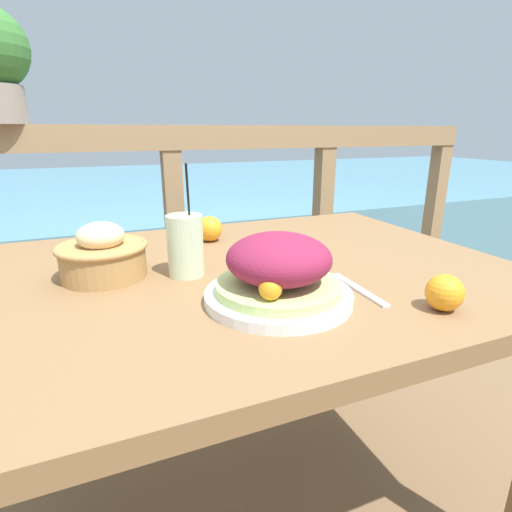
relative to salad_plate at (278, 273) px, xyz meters
The scene contains 9 objects.
patio_table 0.24m from the salad_plate, 92.90° to the left, with size 1.29×0.92×0.75m.
railing_fence 0.94m from the salad_plate, 90.61° to the left, with size 2.80×0.08×1.07m.
sea_backdrop 3.48m from the salad_plate, 90.17° to the left, with size 12.00×4.00×0.57m.
salad_plate is the anchor object (origin of this frame).
drink_glass 0.24m from the salad_plate, 121.66° to the left, with size 0.08×0.08×0.25m.
bread_basket 0.40m from the salad_plate, 138.50° to the left, with size 0.19×0.19×0.12m.
fork 0.18m from the salad_plate, ahead, with size 0.02×0.18×0.00m.
orange_near_basket 0.46m from the salad_plate, 90.06° to the left, with size 0.07×0.07×0.07m.
orange_near_glass 0.30m from the salad_plate, 30.03° to the right, with size 0.07×0.07×0.07m.
Camera 1 is at (-0.29, -0.82, 1.06)m, focal length 28.00 mm.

